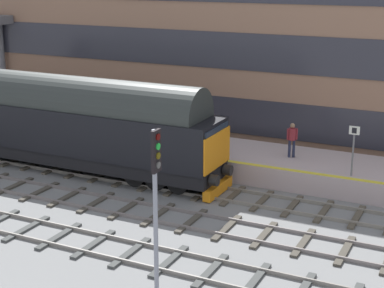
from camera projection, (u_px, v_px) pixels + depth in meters
ground_plane at (178, 188)px, 27.96m from camera, size 140.00×140.00×0.00m
track_main at (178, 187)px, 27.95m from camera, size 2.50×60.00×0.15m
track_adjacent_west at (142, 211)px, 25.15m from camera, size 2.50×60.00×0.15m
track_adjacent_far_west at (94, 244)px, 22.19m from camera, size 2.50×60.00×0.15m
station_platform at (211, 156)px, 30.93m from camera, size 4.00×44.00×1.01m
station_building at (185, 45)px, 36.37m from camera, size 5.11×41.37×10.37m
diesel_locomotive at (54, 119)px, 30.14m from camera, size 2.74×17.84×4.68m
signal_post_mid at (156, 190)px, 18.07m from camera, size 0.44×0.22×5.18m
platform_number_sign at (354, 143)px, 26.07m from camera, size 0.10×0.44×2.19m
waiting_passenger at (292, 137)px, 28.77m from camera, size 0.46×0.46×1.64m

